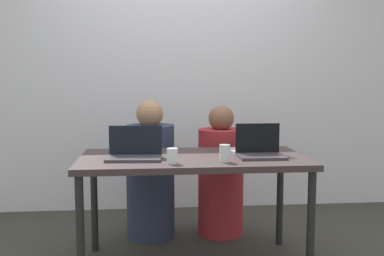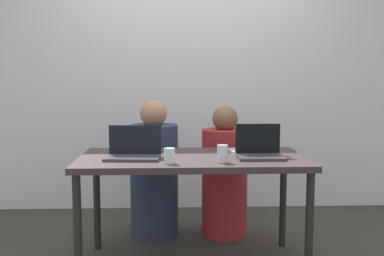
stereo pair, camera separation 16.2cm
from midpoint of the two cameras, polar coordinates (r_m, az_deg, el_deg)
name	(u,v)px [view 2 (the right image)]	position (r m, az deg, el deg)	size (l,w,h in m)	color
back_wall	(187,86)	(4.35, 0.38, 5.35)	(4.50, 0.10, 2.38)	silver
desk	(192,167)	(2.98, 1.62, -4.96)	(1.49, 0.76, 0.75)	#35292B
person_on_left	(154,176)	(3.61, -3.55, -6.11)	(0.38, 0.38, 1.10)	#29344E
person_on_right	(225,178)	(3.65, 5.44, -6.34)	(0.42, 0.42, 1.05)	maroon
laptop_back_right	(251,146)	(3.14, 9.02, -2.32)	(0.33, 0.27, 0.20)	#B5B3BB
laptop_front_right	(260,150)	(2.96, 10.13, -2.82)	(0.30, 0.25, 0.21)	#3B353E
laptop_front_left	(134,151)	(2.90, -5.85, -2.98)	(0.36, 0.25, 0.21)	#3A3B3F
water_glass_left	(169,157)	(2.72, -1.17, -3.68)	(0.07, 0.07, 0.09)	silver
water_glass_right	(222,155)	(2.77, 5.56, -3.41)	(0.07, 0.07, 0.11)	silver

